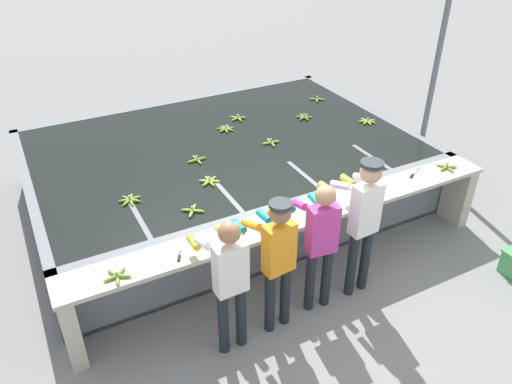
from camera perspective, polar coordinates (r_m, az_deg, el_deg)
The scene contains 23 objects.
ground_plane at distance 6.12m, azimuth 5.69°, elevation -10.80°, with size 80.00×80.00×0.00m, color gray.
wash_tank at distance 7.51m, azimuth -3.68°, elevation 2.48°, with size 5.44×3.76×0.92m.
work_ledge at distance 5.84m, azimuth 4.85°, elevation -4.62°, with size 5.44×0.45×0.92m.
worker_0 at distance 4.84m, azimuth -3.09°, elevation -9.53°, with size 0.41×0.71×1.58m.
worker_1 at distance 5.04m, azimuth 2.40°, elevation -7.12°, with size 0.45×0.73×1.60m.
worker_2 at distance 5.33m, azimuth 7.34°, elevation -5.10°, with size 0.46×0.73×1.60m.
worker_3 at distance 5.55m, azimuth 12.11°, elevation -2.59°, with size 0.43×0.73×1.73m.
banana_bunch_floating_0 at distance 7.25m, azimuth 1.71°, elevation 5.70°, with size 0.28×0.28×0.08m.
banana_bunch_floating_1 at distance 8.11m, azimuth 5.52°, elevation 8.54°, with size 0.26×0.28×0.08m.
banana_bunch_floating_2 at distance 5.77m, azimuth -7.26°, elevation -2.10°, with size 0.25×0.25×0.08m.
banana_bunch_floating_3 at distance 6.09m, azimuth -14.21°, elevation -0.88°, with size 0.28×0.28×0.08m.
banana_bunch_floating_4 at distance 8.85m, azimuth 7.00°, elevation 10.49°, with size 0.25×0.25×0.08m.
banana_bunch_floating_5 at distance 6.31m, azimuth -5.34°, elevation 1.27°, with size 0.26×0.28×0.08m.
banana_bunch_floating_6 at distance 6.82m, azimuth -6.77°, elevation 3.69°, with size 0.28×0.28×0.08m.
banana_bunch_floating_7 at distance 8.05m, azimuth -2.11°, elevation 8.46°, with size 0.28×0.27×0.08m.
banana_bunch_floating_8 at distance 7.68m, azimuth -3.46°, elevation 7.24°, with size 0.28×0.28×0.08m.
banana_bunch_floating_9 at distance 8.11m, azimuth 12.62°, elevation 7.90°, with size 0.28×0.28×0.08m.
banana_bunch_ledge_0 at distance 7.05m, azimuth 20.96°, elevation 2.67°, with size 0.28×0.27×0.08m.
banana_bunch_ledge_1 at distance 5.41m, azimuth -2.68°, elevation -4.38°, with size 0.23×0.23×0.08m.
banana_bunch_ledge_2 at distance 5.01m, azimuth -15.58°, elevation -9.22°, with size 0.27×0.28×0.08m.
knife_0 at distance 5.16m, azimuth -8.71°, elevation -6.95°, with size 0.18×0.33×0.02m.
knife_1 at distance 6.77m, azimuth 17.55°, elevation 2.01°, with size 0.32×0.20×0.02m.
support_post_right at distance 8.51m, azimuth 19.77°, elevation 12.76°, with size 0.09×0.09×3.20m.
Camera 1 is at (-2.61, -3.68, 4.14)m, focal length 35.00 mm.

